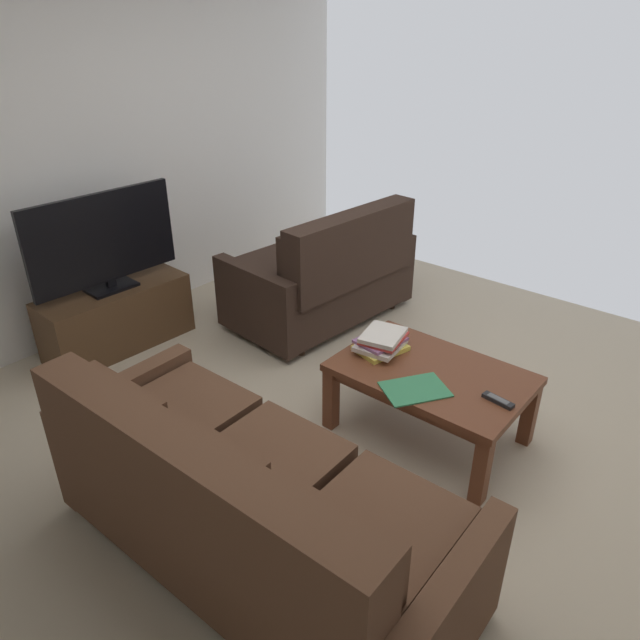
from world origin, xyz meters
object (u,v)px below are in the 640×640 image
(sofa_main, at_px, (244,505))
(loveseat_near, at_px, (325,274))
(coffee_table, at_px, (431,381))
(tv_remote, at_px, (498,400))
(tv_stand, at_px, (117,318))
(loose_magazine, at_px, (415,389))
(book_stack, at_px, (381,342))
(flat_tv, at_px, (103,241))

(sofa_main, height_order, loveseat_near, loveseat_near)
(coffee_table, xyz_separation_m, tv_remote, (-0.39, 0.04, 0.08))
(sofa_main, xyz_separation_m, tv_stand, (2.07, -0.75, -0.14))
(tv_stand, relative_size, loose_magazine, 3.19)
(tv_stand, distance_m, book_stack, 1.94)
(coffee_table, relative_size, tv_remote, 6.10)
(sofa_main, xyz_separation_m, tv_remote, (-0.51, -1.23, 0.07))
(flat_tv, height_order, book_stack, flat_tv)
(tv_stand, height_order, book_stack, book_stack)
(loveseat_near, xyz_separation_m, flat_tv, (0.86, 1.25, 0.41))
(loveseat_near, relative_size, coffee_table, 1.42)
(sofa_main, xyz_separation_m, flat_tv, (2.07, -0.75, 0.42))
(loose_magazine, bearing_deg, book_stack, 2.03)
(coffee_table, xyz_separation_m, tv_stand, (2.18, 0.52, -0.13))
(sofa_main, xyz_separation_m, loveseat_near, (1.21, -1.99, 0.01))
(loveseat_near, relative_size, flat_tv, 1.39)
(tv_remote, bearing_deg, book_stack, -3.49)
(tv_stand, bearing_deg, coffee_table, -166.52)
(tv_remote, bearing_deg, loveseat_near, -24.02)
(book_stack, bearing_deg, coffee_table, 179.73)
(coffee_table, distance_m, loose_magazine, 0.23)
(loveseat_near, height_order, flat_tv, flat_tv)
(flat_tv, distance_m, tv_remote, 2.64)
(coffee_table, bearing_deg, book_stack, -0.27)
(loveseat_near, bearing_deg, sofa_main, 121.24)
(sofa_main, relative_size, loveseat_near, 1.30)
(sofa_main, xyz_separation_m, loose_magazine, (-0.14, -1.06, 0.06))
(loveseat_near, height_order, tv_stand, loveseat_near)
(loose_magazine, bearing_deg, flat_tv, 41.20)
(loose_magazine, bearing_deg, tv_remote, -121.98)
(loveseat_near, xyz_separation_m, loose_magazine, (-1.35, 0.94, 0.05))
(tv_stand, bearing_deg, book_stack, -164.19)
(book_stack, bearing_deg, flat_tv, 15.85)
(coffee_table, xyz_separation_m, flat_tv, (2.18, 0.52, 0.43))
(flat_tv, bearing_deg, book_stack, -164.15)
(flat_tv, bearing_deg, sofa_main, 160.14)
(coffee_table, relative_size, flat_tv, 0.98)
(book_stack, relative_size, tv_remote, 1.90)
(tv_remote, distance_m, loose_magazine, 0.40)
(book_stack, bearing_deg, loose_magazine, 148.87)
(coffee_table, bearing_deg, tv_stand, 13.48)
(loveseat_near, xyz_separation_m, coffee_table, (-1.32, 0.72, -0.02))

